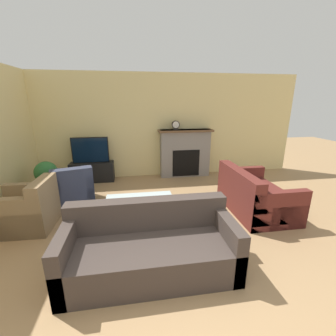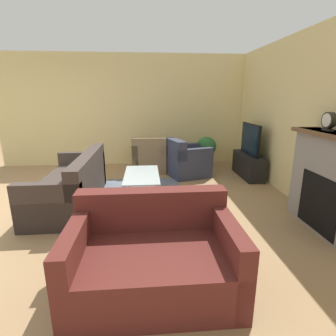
{
  "view_description": "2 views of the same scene",
  "coord_description": "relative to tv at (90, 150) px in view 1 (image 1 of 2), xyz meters",
  "views": [
    {
      "loc": [
        -0.31,
        -1.46,
        2.02
      ],
      "look_at": [
        0.31,
        2.45,
        0.82
      ],
      "focal_mm": 24.0,
      "sensor_mm": 36.0,
      "label": 1
    },
    {
      "loc": [
        3.97,
        2.07,
        1.7
      ],
      "look_at": [
        0.34,
        2.38,
        0.7
      ],
      "focal_mm": 28.0,
      "sensor_mm": 36.0,
      "label": 2
    }
  ],
  "objects": [
    {
      "name": "mantel_clock",
      "position": [
        2.19,
        0.1,
        0.58
      ],
      "size": [
        0.21,
        0.07,
        0.24
      ],
      "color": "#28231E",
      "rests_on": "fireplace"
    },
    {
      "name": "tv",
      "position": [
        0.0,
        0.0,
        0.0
      ],
      "size": [
        0.89,
        0.06,
        0.65
      ],
      "color": "black",
      "rests_on": "tv_stand"
    },
    {
      "name": "potted_plant",
      "position": [
        -0.83,
        -0.75,
        -0.34
      ],
      "size": [
        0.48,
        0.48,
        0.76
      ],
      "color": "#AD704C",
      "rests_on": "ground_plane"
    },
    {
      "name": "wall_back",
      "position": [
        1.37,
        0.29,
        0.53
      ],
      "size": [
        8.44,
        0.06,
        2.7
      ],
      "color": "beige",
      "rests_on": "ground_plane"
    },
    {
      "name": "couch_sectional",
      "position": [
        1.21,
        -3.41,
        -0.53
      ],
      "size": [
        2.02,
        0.85,
        0.82
      ],
      "color": "#3D332D",
      "rests_on": "ground_plane"
    },
    {
      "name": "fireplace",
      "position": [
        2.45,
        0.1,
        -0.16
      ],
      "size": [
        1.45,
        0.38,
        1.28
      ],
      "color": "gray",
      "rests_on": "ground_plane"
    },
    {
      "name": "coffee_table",
      "position": [
        1.13,
        -2.29,
        -0.42
      ],
      "size": [
        1.12,
        0.57,
        0.44
      ],
      "color": "#333338",
      "rests_on": "ground_plane"
    },
    {
      "name": "couch_loveseat",
      "position": [
        3.27,
        -2.16,
        -0.54
      ],
      "size": [
        0.97,
        1.46,
        0.82
      ],
      "rotation": [
        0.0,
        0.0,
        1.57
      ],
      "color": "#5B231E",
      "rests_on": "ground_plane"
    },
    {
      "name": "armchair_by_window",
      "position": [
        -0.68,
        -2.13,
        -0.52
      ],
      "size": [
        0.87,
        0.79,
        0.82
      ],
      "rotation": [
        0.0,
        0.0,
        -1.6
      ],
      "color": "#8C704C",
      "rests_on": "ground_plane"
    },
    {
      "name": "area_rug",
      "position": [
        1.13,
        -2.46,
        -0.82
      ],
      "size": [
        2.32,
        1.77,
        0.0
      ],
      "color": "slate",
      "rests_on": "ground_plane"
    },
    {
      "name": "armchair_accent",
      "position": [
        -0.16,
        -1.33,
        -0.52
      ],
      "size": [
        0.92,
        0.98,
        0.82
      ],
      "rotation": [
        0.0,
        0.0,
        3.42
      ],
      "color": "#33384C",
      "rests_on": "ground_plane"
    },
    {
      "name": "tv_stand",
      "position": [
        0.0,
        0.0,
        -0.57
      ],
      "size": [
        1.08,
        0.35,
        0.5
      ],
      "color": "black",
      "rests_on": "ground_plane"
    },
    {
      "name": "ground_plane",
      "position": [
        1.37,
        -4.27,
        -0.82
      ],
      "size": [
        20.0,
        20.0,
        0.0
      ],
      "primitive_type": "plane",
      "color": "#9E7A51"
    }
  ]
}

